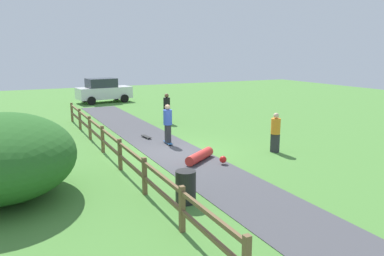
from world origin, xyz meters
TOP-DOWN VIEW (x-y plane):
  - ground_plane at (0.00, 0.00)m, footprint 60.00×60.00m
  - asphalt_path at (0.00, 0.00)m, footprint 2.40×28.00m
  - wooden_fence at (-2.60, 0.00)m, footprint 0.12×18.12m
  - bush_large at (-6.21, -2.22)m, footprint 4.03×4.83m
  - trash_bin at (-1.80, -4.92)m, footprint 0.56×0.56m
  - skater_riding at (0.28, 1.33)m, footprint 0.41×0.81m
  - skater_fallen at (0.39, -1.64)m, footprint 1.55×1.53m
  - skateboard_loose at (-0.19, 2.90)m, footprint 0.29×0.82m
  - bystander_black at (2.19, 6.08)m, footprint 0.47×0.47m
  - bystander_orange at (3.71, -1.76)m, footprint 0.51×0.51m
  - parked_car_white at (1.03, 16.49)m, footprint 4.37×2.38m

SIDE VIEW (x-z plane):
  - ground_plane at x=0.00m, z-range 0.00..0.00m
  - asphalt_path at x=0.00m, z-range 0.00..0.02m
  - skateboard_loose at x=-0.19m, z-range 0.05..0.13m
  - skater_fallen at x=0.39m, z-range 0.02..0.38m
  - trash_bin at x=-1.80m, z-range 0.00..0.90m
  - wooden_fence at x=-2.60m, z-range 0.12..1.22m
  - bystander_orange at x=3.71m, z-range 0.08..1.70m
  - bystander_black at x=2.19m, z-range 0.08..1.78m
  - parked_car_white at x=1.03m, z-range 0.00..1.92m
  - skater_riding at x=0.28m, z-range 0.12..1.89m
  - bush_large at x=-6.21m, z-range 0.00..2.37m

